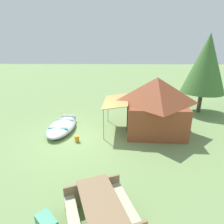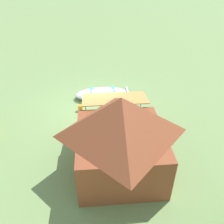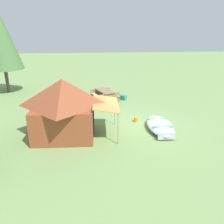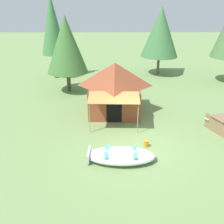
# 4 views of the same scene
# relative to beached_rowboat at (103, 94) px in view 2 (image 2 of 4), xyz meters

# --- Properties ---
(ground_plane) EXTENTS (80.00, 80.00, 0.00)m
(ground_plane) POSITION_rel_beached_rowboat_xyz_m (0.69, 1.10, -0.23)
(ground_plane) COLOR #759456
(beached_rowboat) EXTENTS (2.72, 1.36, 0.44)m
(beached_rowboat) POSITION_rel_beached_rowboat_xyz_m (0.00, 0.00, 0.00)
(beached_rowboat) COLOR silver
(beached_rowboat) RESTS_ON ground_plane
(canvas_cabin_tent) EXTENTS (2.97, 4.12, 2.76)m
(canvas_cabin_tent) POSITION_rel_beached_rowboat_xyz_m (-0.13, 4.72, 1.20)
(canvas_cabin_tent) COLOR brown
(canvas_cabin_tent) RESTS_ON ground_plane
(fuel_can) EXTENTS (0.29, 0.29, 0.28)m
(fuel_can) POSITION_rel_beached_rowboat_xyz_m (1.13, 1.02, -0.09)
(fuel_can) COLOR orange
(fuel_can) RESTS_ON ground_plane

